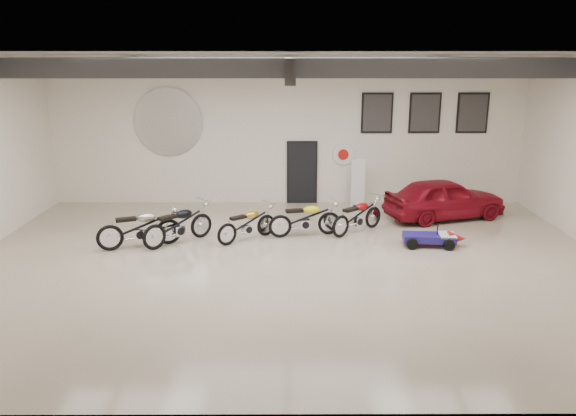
{
  "coord_description": "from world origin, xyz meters",
  "views": [
    {
      "loc": [
        -0.05,
        -12.96,
        4.95
      ],
      "look_at": [
        0.0,
        1.2,
        1.1
      ],
      "focal_mm": 35.0,
      "sensor_mm": 36.0,
      "label": 1
    }
  ],
  "objects_px": {
    "motorcycle_black": "(178,224)",
    "motorcycle_yellow": "(305,218)",
    "banner_stand": "(358,182)",
    "motorcycle_red": "(357,215)",
    "vintage_car": "(445,198)",
    "motorcycle_silver": "(139,227)",
    "go_kart": "(435,235)",
    "motorcycle_gold": "(247,223)"
  },
  "relations": [
    {
      "from": "motorcycle_gold",
      "to": "go_kart",
      "type": "distance_m",
      "value": 5.09
    },
    {
      "from": "banner_stand",
      "to": "motorcycle_yellow",
      "type": "xyz_separation_m",
      "value": [
        -1.9,
        -3.28,
        -0.32
      ]
    },
    {
      "from": "motorcycle_black",
      "to": "vintage_car",
      "type": "bearing_deg",
      "value": -26.56
    },
    {
      "from": "vintage_car",
      "to": "banner_stand",
      "type": "bearing_deg",
      "value": 42.12
    },
    {
      "from": "motorcycle_gold",
      "to": "go_kart",
      "type": "height_order",
      "value": "motorcycle_gold"
    },
    {
      "from": "motorcycle_red",
      "to": "vintage_car",
      "type": "bearing_deg",
      "value": -14.47
    },
    {
      "from": "motorcycle_black",
      "to": "motorcycle_gold",
      "type": "relative_size",
      "value": 1.13
    },
    {
      "from": "banner_stand",
      "to": "go_kart",
      "type": "relative_size",
      "value": 1.01
    },
    {
      "from": "motorcycle_black",
      "to": "vintage_car",
      "type": "height_order",
      "value": "vintage_car"
    },
    {
      "from": "banner_stand",
      "to": "motorcycle_red",
      "type": "distance_m",
      "value": 3.0
    },
    {
      "from": "banner_stand",
      "to": "motorcycle_silver",
      "type": "relative_size",
      "value": 0.78
    },
    {
      "from": "motorcycle_red",
      "to": "go_kart",
      "type": "bearing_deg",
      "value": -73.51
    },
    {
      "from": "motorcycle_black",
      "to": "motorcycle_yellow",
      "type": "xyz_separation_m",
      "value": [
        3.45,
        0.63,
        -0.03
      ]
    },
    {
      "from": "motorcycle_silver",
      "to": "motorcycle_black",
      "type": "distance_m",
      "value": 1.03
    },
    {
      "from": "motorcycle_black",
      "to": "motorcycle_gold",
      "type": "xyz_separation_m",
      "value": [
        1.84,
        0.25,
        -0.06
      ]
    },
    {
      "from": "vintage_car",
      "to": "motorcycle_gold",
      "type": "bearing_deg",
      "value": 92.46
    },
    {
      "from": "motorcycle_black",
      "to": "motorcycle_red",
      "type": "bearing_deg",
      "value": -32.71
    },
    {
      "from": "go_kart",
      "to": "vintage_car",
      "type": "xyz_separation_m",
      "value": [
        0.98,
        2.68,
        0.34
      ]
    },
    {
      "from": "motorcycle_red",
      "to": "banner_stand",
      "type": "bearing_deg",
      "value": 41.72
    },
    {
      "from": "motorcycle_silver",
      "to": "vintage_car",
      "type": "relative_size",
      "value": 0.57
    },
    {
      "from": "banner_stand",
      "to": "go_kart",
      "type": "xyz_separation_m",
      "value": [
        1.55,
        -4.18,
        -0.55
      ]
    },
    {
      "from": "banner_stand",
      "to": "motorcycle_black",
      "type": "xyz_separation_m",
      "value": [
        -5.35,
        -3.91,
        -0.3
      ]
    },
    {
      "from": "motorcycle_silver",
      "to": "motorcycle_black",
      "type": "height_order",
      "value": "motorcycle_silver"
    },
    {
      "from": "go_kart",
      "to": "vintage_car",
      "type": "height_order",
      "value": "vintage_car"
    },
    {
      "from": "banner_stand",
      "to": "motorcycle_gold",
      "type": "xyz_separation_m",
      "value": [
        -3.51,
        -3.66,
        -0.36
      ]
    },
    {
      "from": "motorcycle_black",
      "to": "go_kart",
      "type": "relative_size",
      "value": 1.26
    },
    {
      "from": "banner_stand",
      "to": "motorcycle_black",
      "type": "distance_m",
      "value": 6.64
    },
    {
      "from": "motorcycle_black",
      "to": "go_kart",
      "type": "height_order",
      "value": "motorcycle_black"
    },
    {
      "from": "motorcycle_yellow",
      "to": "go_kart",
      "type": "height_order",
      "value": "motorcycle_yellow"
    },
    {
      "from": "motorcycle_yellow",
      "to": "go_kart",
      "type": "xyz_separation_m",
      "value": [
        3.45,
        -0.9,
        -0.22
      ]
    },
    {
      "from": "vintage_car",
      "to": "motorcycle_black",
      "type": "bearing_deg",
      "value": 89.81
    },
    {
      "from": "banner_stand",
      "to": "go_kart",
      "type": "distance_m",
      "value": 4.49
    },
    {
      "from": "motorcycle_red",
      "to": "vintage_car",
      "type": "height_order",
      "value": "vintage_car"
    },
    {
      "from": "motorcycle_black",
      "to": "motorcycle_red",
      "type": "relative_size",
      "value": 1.07
    },
    {
      "from": "motorcycle_silver",
      "to": "motorcycle_red",
      "type": "distance_m",
      "value": 6.09
    },
    {
      "from": "motorcycle_silver",
      "to": "motorcycle_black",
      "type": "xyz_separation_m",
      "value": [
        0.97,
        0.33,
        -0.01
      ]
    },
    {
      "from": "go_kart",
      "to": "motorcycle_gold",
      "type": "bearing_deg",
      "value": 178.97
    },
    {
      "from": "motorcycle_silver",
      "to": "vintage_car",
      "type": "xyz_separation_m",
      "value": [
        8.85,
        2.74,
        0.08
      ]
    },
    {
      "from": "motorcycle_gold",
      "to": "vintage_car",
      "type": "height_order",
      "value": "vintage_car"
    },
    {
      "from": "go_kart",
      "to": "vintage_car",
      "type": "distance_m",
      "value": 2.87
    },
    {
      "from": "motorcycle_black",
      "to": "motorcycle_gold",
      "type": "bearing_deg",
      "value": -35.73
    },
    {
      "from": "motorcycle_silver",
      "to": "motorcycle_black",
      "type": "relative_size",
      "value": 1.02
    }
  ]
}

